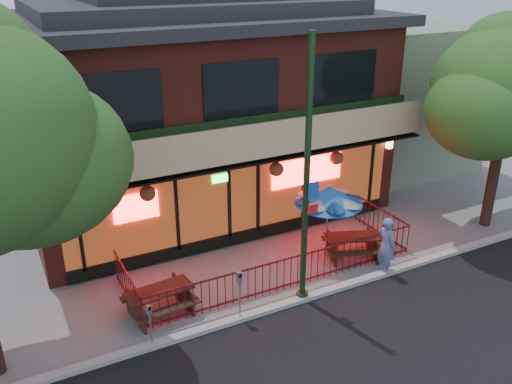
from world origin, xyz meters
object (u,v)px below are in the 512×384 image
picnic_table_left (160,298)px  picnic_table_right (353,243)px  street_tree_right (510,81)px  street_light (306,191)px  parking_meter_near (240,288)px  parking_meter_far (150,319)px  patio_umbrella (329,195)px  pedestrian (386,245)px

picnic_table_left → picnic_table_right: bearing=1.1°
street_tree_right → picnic_table_right: street_tree_right is taller
street_light → picnic_table_left: size_ratio=3.86×
parking_meter_near → parking_meter_far: 2.31m
parking_meter_near → parking_meter_far: (-2.30, 0.00, -0.16)m
street_light → patio_umbrella: street_light is taller
picnic_table_left → pedestrian: 6.54m
patio_umbrella → pedestrian: (0.94, -1.65, -1.12)m
street_tree_right → picnic_table_left: size_ratio=3.87×
patio_umbrella → parking_meter_near: 4.34m
street_tree_right → picnic_table_right: 7.09m
parking_meter_near → street_light: bearing=2.3°
street_tree_right → picnic_table_right: size_ratio=3.48×
patio_umbrella → parking_meter_far: 6.48m
pedestrian → parking_meter_near: bearing=88.6°
parking_meter_near → parking_meter_far: size_ratio=1.20×
street_light → picnic_table_left: street_light is taller
pedestrian → parking_meter_far: bearing=88.1°
picnic_table_left → parking_meter_near: (1.70, -1.18, 0.47)m
patio_umbrella → picnic_table_left: bearing=-173.8°
street_tree_right → pedestrian: bearing=-169.8°
street_tree_right → parking_meter_near: (-9.94, -1.07, -4.01)m
picnic_table_left → picnic_table_right: 6.16m
picnic_table_right → parking_meter_near: parking_meter_near is taller
picnic_table_right → patio_umbrella: size_ratio=0.86×
patio_umbrella → parking_meter_far: patio_umbrella is taller
pedestrian → parking_meter_far: 7.05m
pedestrian → picnic_table_left: bearing=77.8°
picnic_table_right → parking_meter_near: 4.67m
picnic_table_right → parking_meter_near: bearing=-163.8°
pedestrian → parking_meter_far: size_ratio=1.50×
street_tree_right → pedestrian: 6.67m
street_tree_right → parking_meter_near: 10.77m
street_tree_right → picnic_table_right: (-5.48, 0.23, -4.49)m
parking_meter_far → picnic_table_left: bearing=63.0°
picnic_table_right → parking_meter_far: size_ratio=1.72×
picnic_table_right → patio_umbrella: (-0.65, 0.49, 1.53)m
picnic_table_left → picnic_table_right: (6.16, 0.11, -0.01)m
pedestrian → parking_meter_near: (-4.75, -0.13, 0.07)m
street_light → pedestrian: 3.64m
picnic_table_right → parking_meter_far: parking_meter_far is taller
picnic_table_left → parking_meter_far: 1.36m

